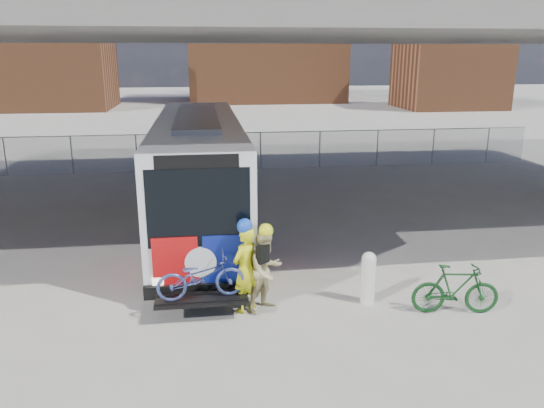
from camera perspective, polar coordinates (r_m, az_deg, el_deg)
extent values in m
plane|color=#9E9991|center=(15.00, 0.12, -5.81)|extent=(160.00, 160.00, 0.00)
cube|color=silver|center=(17.45, -7.87, 3.83)|extent=(2.55, 12.00, 3.20)
cube|color=black|center=(17.82, -7.95, 6.18)|extent=(2.61, 11.00, 1.28)
cube|color=black|center=(11.58, -7.91, -0.39)|extent=(2.24, 0.12, 1.76)
cube|color=black|center=(11.34, -8.10, 4.59)|extent=(1.78, 0.12, 0.30)
cube|color=black|center=(12.14, -7.57, -9.08)|extent=(2.55, 0.20, 0.30)
cube|color=#B70E0F|center=(11.93, -10.34, -6.27)|extent=(1.00, 0.08, 1.20)
cube|color=navy|center=(11.92, -5.03, -6.09)|extent=(1.00, 0.08, 1.20)
cylinder|color=silver|center=(11.89, -7.68, -6.22)|extent=(0.70, 0.06, 0.70)
cube|color=gray|center=(17.18, -8.08, 9.29)|extent=(1.28, 7.20, 0.14)
cube|color=black|center=(11.69, -7.55, -10.11)|extent=(2.00, 0.70, 0.06)
cylinder|color=black|center=(13.70, -12.48, -6.13)|extent=(0.30, 1.00, 1.00)
cylinder|color=black|center=(13.68, -2.76, -5.79)|extent=(0.30, 1.00, 1.00)
cylinder|color=black|center=(21.90, -10.77, 2.27)|extent=(0.30, 1.00, 1.00)
cylinder|color=black|center=(21.89, -4.72, 2.50)|extent=(0.30, 1.00, 1.00)
cube|color=#B70E0F|center=(14.01, -13.10, -2.20)|extent=(0.06, 2.60, 1.70)
cube|color=navy|center=(15.53, -12.59, -0.38)|extent=(0.06, 1.40, 1.70)
cube|color=#B70E0F|center=(13.99, -2.40, -1.81)|extent=(0.06, 2.60, 1.70)
cube|color=navy|center=(15.51, -2.95, -0.03)|extent=(0.06, 1.40, 1.70)
imported|color=#3F4D8B|center=(11.47, -7.65, -7.75)|extent=(1.95, 0.88, 0.99)
cube|color=#605E59|center=(17.95, -1.70, 19.72)|extent=(40.00, 16.00, 1.50)
cylinder|color=gray|center=(26.93, -20.72, 4.92)|extent=(0.06, 0.06, 1.80)
cylinder|color=gray|center=(26.31, -12.18, 5.35)|extent=(0.06, 0.06, 1.80)
cylinder|color=gray|center=(26.30, -3.43, 5.68)|extent=(0.06, 0.06, 1.80)
cylinder|color=gray|center=(26.88, 5.15, 5.86)|extent=(0.06, 0.06, 1.80)
cylinder|color=gray|center=(28.03, 13.20, 5.92)|extent=(0.06, 0.06, 1.80)
cylinder|color=gray|center=(29.68, 20.48, 5.87)|extent=(0.06, 0.06, 1.80)
plane|color=gray|center=(26.30, -3.43, 5.68)|extent=(30.00, 0.00, 30.00)
cube|color=gray|center=(26.15, -3.46, 7.66)|extent=(30.00, 0.05, 0.04)
cube|color=brown|center=(60.98, -23.72, 14.08)|extent=(14.00, 10.00, 10.00)
cube|color=brown|center=(66.29, -0.84, 16.27)|extent=(18.00, 12.00, 12.00)
cube|color=brown|center=(59.74, 18.58, 13.61)|extent=(10.00, 8.00, 8.00)
cylinder|color=white|center=(12.43, 10.27, -8.14)|extent=(0.32, 0.32, 1.08)
sphere|color=white|center=(12.22, 10.40, -5.82)|extent=(0.32, 0.32, 0.32)
imported|color=yellow|center=(11.73, -2.89, -7.05)|extent=(0.84, 0.83, 1.96)
sphere|color=blue|center=(11.38, -2.96, -2.41)|extent=(0.34, 0.34, 0.34)
imported|color=tan|center=(11.80, -0.64, -7.21)|extent=(1.13, 1.10, 1.84)
sphere|color=#ECF219|center=(11.46, -0.66, -2.88)|extent=(0.32, 0.32, 0.32)
cube|color=black|center=(11.46, -1.01, -5.37)|extent=(0.32, 0.30, 0.40)
imported|color=#133E1A|center=(12.42, 19.14, -8.66)|extent=(1.97, 0.82, 1.15)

